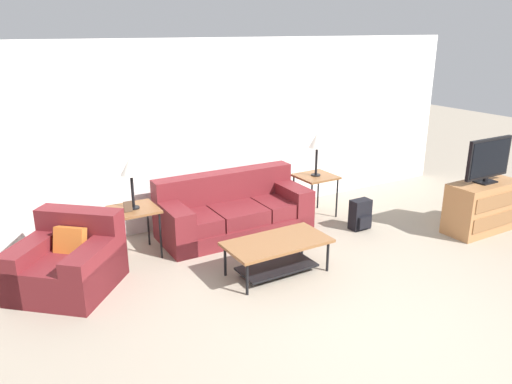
% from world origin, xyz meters
% --- Properties ---
extents(ground_plane, '(24.00, 24.00, 0.00)m').
position_xyz_m(ground_plane, '(0.00, 0.00, 0.00)').
color(ground_plane, gray).
extents(wall_back, '(8.89, 0.06, 2.60)m').
position_xyz_m(wall_back, '(0.00, 3.71, 1.30)').
color(wall_back, white).
rests_on(wall_back, ground_plane).
extents(couch, '(2.07, 0.92, 0.82)m').
position_xyz_m(couch, '(-0.07, 3.05, 0.30)').
color(couch, maroon).
rests_on(couch, ground_plane).
extents(armchair, '(1.38, 1.38, 0.80)m').
position_xyz_m(armchair, '(-2.34, 2.61, 0.29)').
color(armchair, maroon).
rests_on(armchair, ground_plane).
extents(coffee_table, '(1.20, 0.63, 0.41)m').
position_xyz_m(coffee_table, '(-0.21, 1.72, 0.30)').
color(coffee_table, brown).
rests_on(coffee_table, ground_plane).
extents(side_table_left, '(0.55, 0.54, 0.63)m').
position_xyz_m(side_table_left, '(-1.45, 3.02, 0.57)').
color(side_table_left, brown).
rests_on(side_table_left, ground_plane).
extents(side_table_right, '(0.55, 0.54, 0.63)m').
position_xyz_m(side_table_right, '(1.32, 3.02, 0.57)').
color(side_table_right, brown).
rests_on(side_table_right, ground_plane).
extents(table_lamp_left, '(0.25, 0.25, 0.65)m').
position_xyz_m(table_lamp_left, '(-1.45, 3.02, 1.14)').
color(table_lamp_left, black).
rests_on(table_lamp_left, side_table_left).
extents(table_lamp_right, '(0.25, 0.25, 0.65)m').
position_xyz_m(table_lamp_right, '(1.32, 3.02, 1.14)').
color(table_lamp_right, black).
rests_on(table_lamp_right, side_table_right).
extents(tv_console, '(1.06, 0.48, 0.71)m').
position_xyz_m(tv_console, '(2.94, 1.35, 0.36)').
color(tv_console, '#A87042').
rests_on(tv_console, ground_plane).
extents(television, '(0.83, 0.20, 0.62)m').
position_xyz_m(television, '(2.94, 1.35, 1.04)').
color(television, black).
rests_on(television, tv_console).
extents(backpack, '(0.29, 0.25, 0.43)m').
position_xyz_m(backpack, '(1.54, 2.25, 0.21)').
color(backpack, black).
rests_on(backpack, ground_plane).
extents(picture_frame, '(0.10, 0.04, 0.13)m').
position_xyz_m(picture_frame, '(-1.55, 2.94, 0.69)').
color(picture_frame, '#4C3828').
rests_on(picture_frame, side_table_left).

